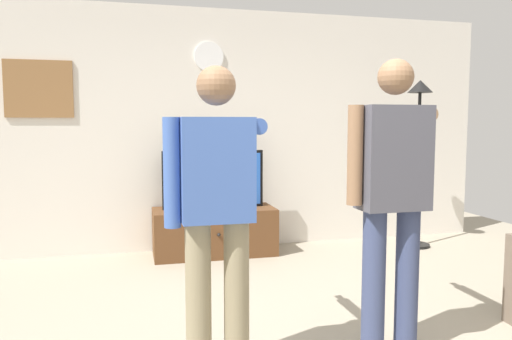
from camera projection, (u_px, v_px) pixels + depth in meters
The scene contains 8 objects.
back_wall at pixel (223, 130), 5.61m from camera, with size 6.40×0.10×2.70m, color silver.
tv_stand at pixel (214, 231), 5.34m from camera, with size 1.31×0.57×0.51m.
television at pixel (213, 179), 5.33m from camera, with size 1.10×0.07×0.63m.
wall_clock at pixel (209, 57), 5.44m from camera, with size 0.33×0.33×0.03m, color white.
framed_picture at pixel (39, 89), 5.05m from camera, with size 0.67×0.04×0.59m, color olive.
floor_lamp at pixel (419, 128), 5.58m from camera, with size 0.32×0.32×1.91m.
person_standing_nearer_lamp at pixel (217, 206), 2.65m from camera, with size 0.56×0.78×1.72m.
person_standing_nearer_couch at pixel (392, 190), 2.93m from camera, with size 0.59×0.78×1.80m.
Camera 1 is at (-1.01, -2.60, 1.42)m, focal length 34.42 mm.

